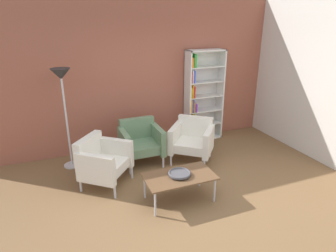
{
  "coord_description": "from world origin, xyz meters",
  "views": [
    {
      "loc": [
        -1.59,
        -3.06,
        2.52
      ],
      "look_at": [
        -0.03,
        0.84,
        0.95
      ],
      "focal_mm": 31.5,
      "sensor_mm": 36.0,
      "label": 1
    }
  ],
  "objects_px": {
    "armchair_corner_red": "(192,139)",
    "bookshelf_tall": "(200,98)",
    "floor_lamp_torchiere": "(62,86)",
    "coffee_table_low": "(179,177)",
    "decorative_bowl": "(180,173)",
    "armchair_spare_guest": "(102,160)",
    "armchair_by_bookshelf": "(141,141)"
  },
  "relations": [
    {
      "from": "bookshelf_tall",
      "to": "armchair_corner_red",
      "type": "xyz_separation_m",
      "value": [
        -0.6,
        -0.88,
        -0.51
      ]
    },
    {
      "from": "coffee_table_low",
      "to": "decorative_bowl",
      "type": "relative_size",
      "value": 3.12
    },
    {
      "from": "bookshelf_tall",
      "to": "armchair_by_bookshelf",
      "type": "relative_size",
      "value": 2.44
    },
    {
      "from": "coffee_table_low",
      "to": "armchair_corner_red",
      "type": "xyz_separation_m",
      "value": [
        0.74,
        1.09,
        0.05
      ]
    },
    {
      "from": "coffee_table_low",
      "to": "floor_lamp_torchiere",
      "type": "xyz_separation_m",
      "value": [
        -1.36,
        1.67,
        1.08
      ]
    },
    {
      "from": "decorative_bowl",
      "to": "armchair_corner_red",
      "type": "height_order",
      "value": "armchair_corner_red"
    },
    {
      "from": "bookshelf_tall",
      "to": "decorative_bowl",
      "type": "distance_m",
      "value": 2.43
    },
    {
      "from": "armchair_corner_red",
      "to": "floor_lamp_torchiere",
      "type": "bearing_deg",
      "value": -156.01
    },
    {
      "from": "armchair_corner_red",
      "to": "bookshelf_tall",
      "type": "bearing_deg",
      "value": 95.17
    },
    {
      "from": "decorative_bowl",
      "to": "armchair_by_bookshelf",
      "type": "relative_size",
      "value": 0.41
    },
    {
      "from": "coffee_table_low",
      "to": "armchair_spare_guest",
      "type": "bearing_deg",
      "value": 138.09
    },
    {
      "from": "armchair_corner_red",
      "to": "floor_lamp_torchiere",
      "type": "xyz_separation_m",
      "value": [
        -2.1,
        0.58,
        1.03
      ]
    },
    {
      "from": "coffee_table_low",
      "to": "decorative_bowl",
      "type": "height_order",
      "value": "decorative_bowl"
    },
    {
      "from": "decorative_bowl",
      "to": "armchair_by_bookshelf",
      "type": "distance_m",
      "value": 1.36
    },
    {
      "from": "floor_lamp_torchiere",
      "to": "bookshelf_tall",
      "type": "bearing_deg",
      "value": 6.28
    },
    {
      "from": "coffee_table_low",
      "to": "armchair_by_bookshelf",
      "type": "distance_m",
      "value": 1.36
    },
    {
      "from": "bookshelf_tall",
      "to": "armchair_by_bookshelf",
      "type": "xyz_separation_m",
      "value": [
        -1.51,
        -0.62,
        -0.51
      ]
    },
    {
      "from": "armchair_by_bookshelf",
      "to": "coffee_table_low",
      "type": "bearing_deg",
      "value": -82.79
    },
    {
      "from": "bookshelf_tall",
      "to": "armchair_by_bookshelf",
      "type": "distance_m",
      "value": 1.7
    },
    {
      "from": "armchair_spare_guest",
      "to": "floor_lamp_torchiere",
      "type": "height_order",
      "value": "floor_lamp_torchiere"
    },
    {
      "from": "armchair_spare_guest",
      "to": "armchair_corner_red",
      "type": "distance_m",
      "value": 1.7
    },
    {
      "from": "decorative_bowl",
      "to": "floor_lamp_torchiere",
      "type": "height_order",
      "value": "floor_lamp_torchiere"
    },
    {
      "from": "bookshelf_tall",
      "to": "armchair_corner_red",
      "type": "distance_m",
      "value": 1.18
    },
    {
      "from": "bookshelf_tall",
      "to": "floor_lamp_torchiere",
      "type": "distance_m",
      "value": 2.77
    },
    {
      "from": "decorative_bowl",
      "to": "armchair_spare_guest",
      "type": "xyz_separation_m",
      "value": [
        -0.94,
        0.85,
        -0.02
      ]
    },
    {
      "from": "coffee_table_low",
      "to": "decorative_bowl",
      "type": "distance_m",
      "value": 0.07
    },
    {
      "from": "armchair_corner_red",
      "to": "coffee_table_low",
      "type": "bearing_deg",
      "value": -84.65
    },
    {
      "from": "armchair_corner_red",
      "to": "floor_lamp_torchiere",
      "type": "distance_m",
      "value": 2.41
    },
    {
      "from": "coffee_table_low",
      "to": "armchair_spare_guest",
      "type": "relative_size",
      "value": 1.05
    },
    {
      "from": "armchair_corner_red",
      "to": "armchair_spare_guest",
      "type": "bearing_deg",
      "value": -132.32
    },
    {
      "from": "armchair_by_bookshelf",
      "to": "floor_lamp_torchiere",
      "type": "relative_size",
      "value": 0.45
    },
    {
      "from": "decorative_bowl",
      "to": "coffee_table_low",
      "type": "bearing_deg",
      "value": -75.96
    }
  ]
}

